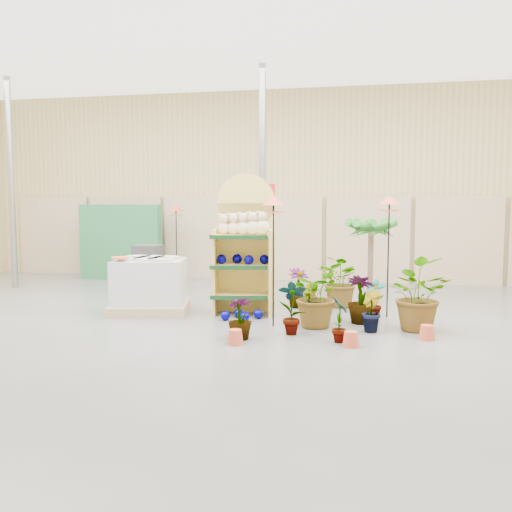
{
  "coord_description": "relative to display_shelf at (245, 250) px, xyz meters",
  "views": [
    {
      "loc": [
        2.2,
        -7.45,
        1.89
      ],
      "look_at": [
        0.3,
        1.5,
        1.0
      ],
      "focal_mm": 40.0,
      "sensor_mm": 36.0,
      "label": 1
    }
  ],
  "objects": [
    {
      "name": "bird_table_front",
      "position": [
        0.66,
        -0.94,
        0.75
      ],
      "size": [
        0.34,
        0.34,
        1.96
      ],
      "color": "black",
      "rests_on": "ground"
    },
    {
      "name": "potted_plant_0",
      "position": [
        1.02,
        -1.42,
        -0.68
      ],
      "size": [
        0.43,
        0.3,
        0.78
      ],
      "primitive_type": "imported",
      "rotation": [
        0.0,
        0.0,
        3.2
      ],
      "color": "#237420",
      "rests_on": "ground"
    },
    {
      "name": "potted_plant_6",
      "position": [
        1.58,
        0.84,
        -0.61
      ],
      "size": [
        1.1,
        1.1,
        0.92
      ],
      "primitive_type": "imported",
      "rotation": [
        0.0,
        0.0,
        5.51
      ],
      "color": "#237420",
      "rests_on": "ground"
    },
    {
      "name": "bird_table_back",
      "position": [
        -2.33,
        3.09,
        0.6
      ],
      "size": [
        0.34,
        0.34,
        1.8
      ],
      "color": "black",
      "rests_on": "ground"
    },
    {
      "name": "potted_plant_2",
      "position": [
        1.28,
        -0.85,
        -0.58
      ],
      "size": [
        0.91,
        1.0,
        0.98
      ],
      "primitive_type": "imported",
      "rotation": [
        0.0,
        0.0,
        1.39
      ],
      "color": "#237420",
      "rests_on": "ground"
    },
    {
      "name": "potted_plant_9",
      "position": [
        2.1,
        -1.01,
        -0.77
      ],
      "size": [
        0.36,
        0.4,
        0.61
      ],
      "primitive_type": "imported",
      "rotation": [
        0.0,
        0.0,
        1.88
      ],
      "color": "#237420",
      "rests_on": "ground"
    },
    {
      "name": "gazing_balls_floor",
      "position": [
        0.09,
        -0.59,
        -1.0
      ],
      "size": [
        0.63,
        0.39,
        0.15
      ],
      "color": "#000079",
      "rests_on": "ground"
    },
    {
      "name": "pallet_stack",
      "position": [
        -1.58,
        -0.32,
        -0.61
      ],
      "size": [
        1.47,
        1.31,
        0.94
      ],
      "rotation": [
        0.0,
        0.0,
        0.22
      ],
      "color": "tan",
      "rests_on": "ground"
    },
    {
      "name": "potted_plant_7",
      "position": [
        0.36,
        -1.83,
        -0.78
      ],
      "size": [
        0.46,
        0.46,
        0.59
      ],
      "primitive_type": "imported",
      "rotation": [
        0.0,
        0.0,
        3.79
      ],
      "color": "#237420",
      "rests_on": "ground"
    },
    {
      "name": "potted_plant_1",
      "position": [
        1.15,
        -0.66,
        -0.75
      ],
      "size": [
        0.37,
        0.42,
        0.64
      ],
      "primitive_type": "imported",
      "rotation": [
        0.0,
        0.0,
        1.87
      ],
      "color": "#237420",
      "rests_on": "ground"
    },
    {
      "name": "charcoal_planters",
      "position": [
        -2.44,
        1.45,
        -0.65
      ],
      "size": [
        0.8,
        0.5,
        1.0
      ],
      "color": "#2A2A2A",
      "rests_on": "ground"
    },
    {
      "name": "display_shelf",
      "position": [
        0.0,
        0.0,
        0.0
      ],
      "size": [
        1.07,
        0.78,
        2.34
      ],
      "rotation": [
        0.0,
        0.0,
        0.17
      ],
      "color": "#D9BD5D",
      "rests_on": "ground"
    },
    {
      "name": "bird_table_right",
      "position": [
        2.35,
        0.11,
        0.76
      ],
      "size": [
        0.34,
        0.34,
        1.97
      ],
      "color": "black",
      "rests_on": "ground"
    },
    {
      "name": "potted_plant_11",
      "position": [
        0.81,
        0.65,
        -0.72
      ],
      "size": [
        0.55,
        0.55,
        0.7
      ],
      "primitive_type": "imported",
      "rotation": [
        0.0,
        0.0,
        0.73
      ],
      "color": "#237420",
      "rests_on": "ground"
    },
    {
      "name": "teddy_bears",
      "position": [
        0.04,
        -0.11,
        0.41
      ],
      "size": [
        0.87,
        0.24,
        0.38
      ],
      "color": "beige",
      "rests_on": "display_shelf"
    },
    {
      "name": "palm",
      "position": [
        2.06,
        1.21,
        0.35
      ],
      "size": [
        0.7,
        0.7,
        1.68
      ],
      "color": "brown",
      "rests_on": "ground"
    },
    {
      "name": "room",
      "position": [
        -0.04,
        -0.93,
        1.14
      ],
      "size": [
        15.2,
        12.1,
        4.7
      ],
      "color": "#575756",
      "rests_on": "ground"
    },
    {
      "name": "potted_plant_8",
      "position": [
        1.7,
        -1.76,
        -0.75
      ],
      "size": [
        0.32,
        0.39,
        0.64
      ],
      "primitive_type": "imported",
      "rotation": [
        0.0,
        0.0,
        1.89
      ],
      "color": "#237420",
      "rests_on": "ground"
    },
    {
      "name": "potted_plant_10",
      "position": [
        2.72,
        -0.77,
        -0.55
      ],
      "size": [
        1.19,
        1.23,
        1.05
      ],
      "primitive_type": "imported",
      "rotation": [
        0.0,
        0.0,
        2.1
      ],
      "color": "#237420",
      "rests_on": "ground"
    },
    {
      "name": "trellis_stock",
      "position": [
        -3.84,
        3.36,
        -0.17
      ],
      "size": [
        2.0,
        0.3,
        1.8
      ],
      "primitive_type": "cube",
      "color": "#286B3E",
      "rests_on": "ground"
    },
    {
      "name": "gazing_balls_shelf",
      "position": [
        -0.0,
        -0.13,
        -0.15
      ],
      "size": [
        0.86,
        0.29,
        0.16
      ],
      "color": "#000079",
      "rests_on": "display_shelf"
    },
    {
      "name": "potted_plant_3",
      "position": [
        1.95,
        -0.46,
        -0.69
      ],
      "size": [
        0.52,
        0.52,
        0.76
      ],
      "primitive_type": "imported",
      "rotation": [
        0.0,
        0.0,
        2.88
      ],
      "color": "#237420",
      "rests_on": "ground"
    },
    {
      "name": "offer_sign",
      "position": [
        0.06,
        1.14,
        0.5
      ],
      "size": [
        0.5,
        0.08,
        2.2
      ],
      "color": "gray",
      "rests_on": "ground"
    },
    {
      "name": "potted_plant_4",
      "position": [
        2.16,
        0.12,
        -0.76
      ],
      "size": [
        0.35,
        0.26,
        0.61
      ],
      "primitive_type": "imported",
      "rotation": [
        0.0,
        0.0,
        6.17
      ],
      "color": "#237420",
      "rests_on": "ground"
    }
  ]
}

